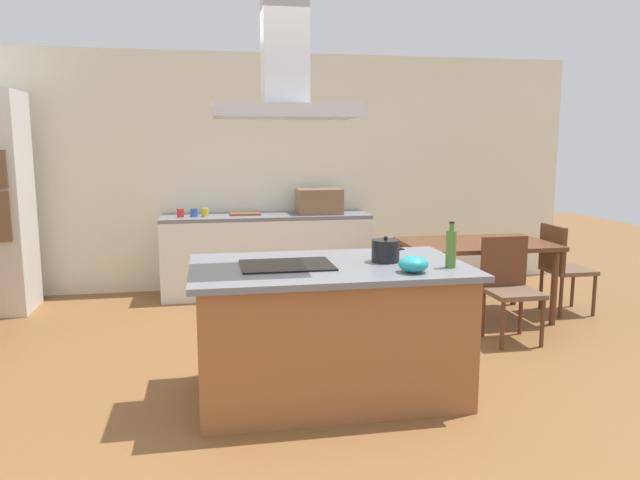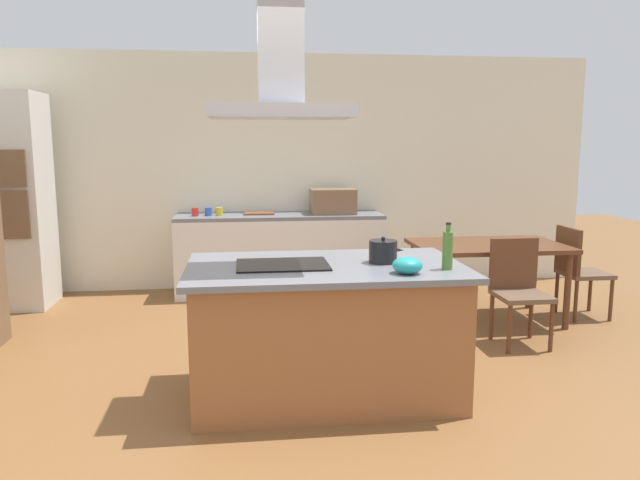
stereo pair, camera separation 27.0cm
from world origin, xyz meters
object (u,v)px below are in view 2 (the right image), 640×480
coffee_mug_blue (208,212)px  range_hood (281,77)px  coffee_mug_red (195,212)px  cutting_board (259,213)px  coffee_mug_yellow (219,211)px  countertop_microwave (333,201)px  dining_table (488,252)px  wall_oven_stack (11,201)px  cooktop (283,265)px  tea_kettle (383,251)px  mixing_bowl (407,265)px  chair_at_right_end (577,266)px  olive_oil_bottle (448,250)px  chair_facing_island (518,285)px

coffee_mug_blue → range_hood: 3.13m
coffee_mug_red → cutting_board: bearing=8.1°
coffee_mug_blue → coffee_mug_yellow: size_ratio=1.00×
countertop_microwave → dining_table: (1.30, -1.35, -0.37)m
countertop_microwave → wall_oven_stack: 3.38m
cooktop → coffee_mug_yellow: (-0.52, 2.84, 0.04)m
tea_kettle → coffee_mug_blue: tea_kettle is taller
mixing_bowl → range_hood: range_hood is taller
chair_at_right_end → olive_oil_bottle: bearing=-137.4°
chair_at_right_end → coffee_mug_blue: bearing=160.1°
cooktop → cutting_board: size_ratio=1.76×
cutting_board → dining_table: (2.13, -1.40, -0.24)m
dining_table → olive_oil_bottle: bearing=-119.7°
chair_at_right_end → range_hood: 3.70m
olive_oil_bottle → dining_table: bearing=60.3°
olive_oil_bottle → coffee_mug_blue: olive_oil_bottle is taller
coffee_mug_red → tea_kettle: bearing=-62.6°
mixing_bowl → wall_oven_stack: 4.50m
cutting_board → range_hood: range_hood is taller
mixing_bowl → chair_at_right_end: size_ratio=0.21×
chair_facing_island → cutting_board: bearing=135.9°
tea_kettle → coffee_mug_yellow: (-1.20, 2.82, -0.03)m
coffee_mug_red → coffee_mug_yellow: same height
cutting_board → chair_at_right_end: bearing=-24.7°
olive_oil_bottle → coffee_mug_yellow: bearing=116.7°
tea_kettle → wall_oven_stack: bearing=141.4°
tea_kettle → olive_oil_bottle: size_ratio=0.80×
olive_oil_bottle → chair_at_right_end: (1.93, 1.78, -0.52)m
mixing_bowl → coffee_mug_red: mixing_bowl is taller
coffee_mug_red → mixing_bowl: bearing=-64.3°
mixing_bowl → chair_at_right_end: (2.22, 1.87, -0.44)m
coffee_mug_yellow → chair_at_right_end: bearing=-20.7°
cooktop → olive_oil_bottle: size_ratio=2.00×
wall_oven_stack → range_hood: size_ratio=2.44×
chair_facing_island → tea_kettle: bearing=-148.3°
olive_oil_bottle → coffee_mug_blue: bearing=118.5°
coffee_mug_blue → cutting_board: 0.56m
countertop_microwave → olive_oil_bottle: bearing=-84.9°
olive_oil_bottle → mixing_bowl: 0.31m
mixing_bowl → range_hood: bearing=155.5°
countertop_microwave → coffee_mug_blue: size_ratio=5.56×
countertop_microwave → dining_table: countertop_microwave is taller
dining_table → coffee_mug_yellow: bearing=152.9°
olive_oil_bottle → cutting_board: size_ratio=0.88×
wall_oven_stack → dining_table: wall_oven_stack is taller
tea_kettle → wall_oven_stack: size_ratio=0.11×
dining_table → cooktop: bearing=-143.3°
cutting_board → chair_facing_island: bearing=-44.1°
dining_table → mixing_bowl: bearing=-124.8°
olive_oil_bottle → coffee_mug_yellow: size_ratio=3.33×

